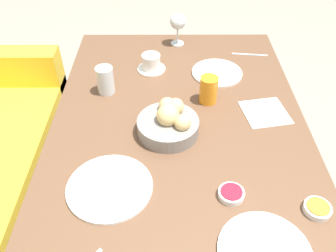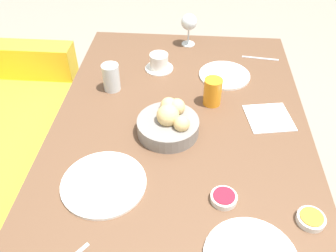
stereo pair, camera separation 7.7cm
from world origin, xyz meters
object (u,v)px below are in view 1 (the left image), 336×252
(napkin, at_px, (265,113))
(juice_glass, at_px, (208,90))
(plate_near_right, at_px, (217,73))
(jam_bowl_honey, at_px, (317,209))
(plate_far_center, at_px, (110,187))
(water_tumbler, at_px, (105,80))
(wine_glass, at_px, (178,22))
(knife_silver, at_px, (250,55))
(jam_bowl_berry, at_px, (231,194))
(coffee_cup, at_px, (151,63))
(bread_basket, at_px, (169,122))

(napkin, bearing_deg, juice_glass, 70.38)
(plate_near_right, distance_m, juice_glass, 0.21)
(jam_bowl_honey, xyz_separation_m, napkin, (0.44, 0.06, -0.01))
(plate_far_center, bearing_deg, plate_near_right, -32.11)
(plate_near_right, bearing_deg, water_tumbler, 105.62)
(wine_glass, distance_m, napkin, 0.64)
(plate_far_center, xyz_separation_m, napkin, (0.36, -0.55, -0.00))
(juice_glass, bearing_deg, water_tumbler, 81.16)
(plate_far_center, relative_size, water_tumbler, 2.33)
(plate_near_right, relative_size, knife_silver, 1.31)
(knife_silver, xyz_separation_m, napkin, (-0.43, 0.02, 0.00))
(water_tumbler, bearing_deg, knife_silver, -65.48)
(plate_near_right, height_order, jam_bowl_berry, jam_bowl_berry)
(coffee_cup, distance_m, napkin, 0.54)
(plate_far_center, bearing_deg, bread_basket, -35.34)
(bread_basket, xyz_separation_m, wine_glass, (0.64, -0.04, 0.07))
(plate_far_center, bearing_deg, water_tumbler, 8.12)
(jam_bowl_berry, xyz_separation_m, jam_bowl_honey, (-0.05, -0.24, 0.00))
(napkin, bearing_deg, coffee_cup, 55.39)
(plate_near_right, bearing_deg, wine_glass, 32.06)
(juice_glass, distance_m, napkin, 0.23)
(water_tumbler, bearing_deg, jam_bowl_honey, -130.72)
(plate_near_right, relative_size, napkin, 1.16)
(water_tumbler, height_order, napkin, water_tumbler)
(bread_basket, bearing_deg, knife_silver, -35.84)
(plate_far_center, bearing_deg, napkin, -56.85)
(juice_glass, height_order, water_tumbler, water_tumbler)
(plate_near_right, bearing_deg, jam_bowl_honey, -163.49)
(juice_glass, bearing_deg, knife_silver, -33.02)
(plate_far_center, distance_m, napkin, 0.66)
(juice_glass, bearing_deg, wine_glass, 13.33)
(wine_glass, height_order, napkin, wine_glass)
(jam_bowl_berry, xyz_separation_m, napkin, (0.39, -0.18, -0.01))
(bread_basket, bearing_deg, jam_bowl_honey, -128.92)
(jam_bowl_honey, xyz_separation_m, knife_silver, (0.87, 0.04, -0.01))
(water_tumbler, distance_m, coffee_cup, 0.24)
(bread_basket, distance_m, plate_far_center, 0.32)
(juice_glass, height_order, knife_silver, juice_glass)
(juice_glass, relative_size, wine_glass, 0.70)
(plate_far_center, bearing_deg, knife_silver, -35.68)
(bread_basket, distance_m, wine_glass, 0.64)
(jam_bowl_berry, distance_m, knife_silver, 0.84)
(wine_glass, height_order, knife_silver, wine_glass)
(bread_basket, height_order, wine_glass, wine_glass)
(juice_glass, distance_m, knife_silver, 0.43)
(plate_near_right, bearing_deg, coffee_cup, 82.82)
(juice_glass, distance_m, wine_glass, 0.48)
(coffee_cup, xyz_separation_m, jam_bowl_honey, (-0.75, -0.50, -0.02))
(knife_silver, bearing_deg, jam_bowl_honey, -177.44)
(plate_near_right, relative_size, coffee_cup, 1.76)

